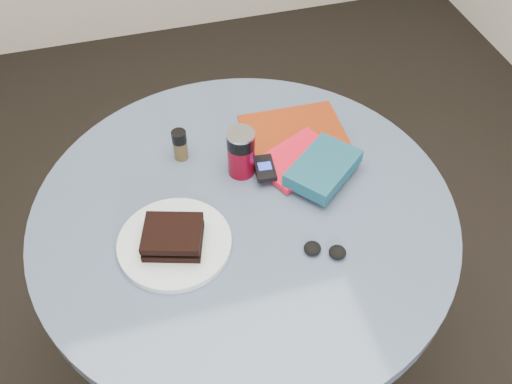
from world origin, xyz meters
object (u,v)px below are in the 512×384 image
object	(u,v)px
plate	(175,243)
headphones	(325,250)
pepper_grinder	(180,145)
red_book	(297,159)
table	(245,250)
sandwich	(173,237)
mp3_player	(265,168)
soda_can	(241,153)
novel	(323,168)
magazine	(294,132)

from	to	relation	value
plate	headphones	xyz separation A→B (m)	(0.31, -0.11, 0.00)
pepper_grinder	headphones	xyz separation A→B (m)	(0.25, -0.38, -0.03)
red_book	headphones	distance (m)	0.28
table	sandwich	size ratio (longest dim) A/B	6.57
mp3_player	table	bearing A→B (deg)	-131.08
table	soda_can	bearing A→B (deg)	77.61
sandwich	plate	bearing A→B (deg)	73.34
novel	mp3_player	world-z (taller)	novel
soda_can	novel	bearing A→B (deg)	-23.47
pepper_grinder	magazine	xyz separation A→B (m)	(0.30, 0.01, -0.04)
red_book	plate	bearing A→B (deg)	-179.07
plate	soda_can	xyz separation A→B (m)	(0.20, 0.18, 0.06)
novel	soda_can	bearing A→B (deg)	117.29
plate	headphones	world-z (taller)	headphones
mp3_player	sandwich	bearing A→B (deg)	-148.54
plate	novel	world-z (taller)	novel
table	sandwich	distance (m)	0.28
pepper_grinder	headphones	distance (m)	0.45
pepper_grinder	table	bearing A→B (deg)	-62.73
plate	sandwich	distance (m)	0.03
sandwich	red_book	xyz separation A→B (m)	(0.35, 0.18, -0.03)
red_book	novel	size ratio (longest dim) A/B	1.07
table	magazine	bearing A→B (deg)	48.18
plate	red_book	world-z (taller)	red_book
table	novel	world-z (taller)	novel
table	red_book	size ratio (longest dim) A/B	5.11
novel	table	bearing A→B (deg)	151.57
soda_can	mp3_player	bearing A→B (deg)	-32.07
soda_can	red_book	size ratio (longest dim) A/B	0.65
magazine	mp3_player	world-z (taller)	mp3_player
magazine	mp3_player	bearing A→B (deg)	-130.50
plate	magazine	xyz separation A→B (m)	(0.37, 0.28, -0.01)
mp3_player	pepper_grinder	bearing A→B (deg)	146.74
sandwich	magazine	world-z (taller)	sandwich
table	mp3_player	xyz separation A→B (m)	(0.08, 0.09, 0.19)
pepper_grinder	magazine	size ratio (longest dim) A/B	0.32
magazine	table	bearing A→B (deg)	-130.01
headphones	table	bearing A→B (deg)	128.84
table	magazine	distance (m)	0.34
sandwich	headphones	world-z (taller)	sandwich
table	headphones	xyz separation A→B (m)	(0.14, -0.17, 0.17)
sandwich	pepper_grinder	xyz separation A→B (m)	(0.07, 0.28, 0.01)
plate	novel	distance (m)	0.40
plate	pepper_grinder	xyz separation A→B (m)	(0.07, 0.27, 0.04)
soda_can	headphones	xyz separation A→B (m)	(0.11, -0.29, -0.05)
table	sandwich	xyz separation A→B (m)	(-0.18, -0.07, 0.20)
soda_can	magazine	distance (m)	0.21
table	novel	distance (m)	0.29
sandwich	red_book	world-z (taller)	sandwich
table	mp3_player	world-z (taller)	mp3_player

